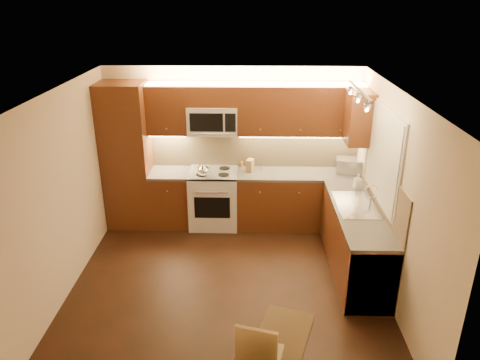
{
  "coord_description": "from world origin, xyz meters",
  "views": [
    {
      "loc": [
        0.29,
        -4.96,
        3.54
      ],
      "look_at": [
        0.15,
        0.55,
        1.25
      ],
      "focal_mm": 34.1,
      "sensor_mm": 36.0,
      "label": 1
    }
  ],
  "objects_px": {
    "kettle": "(203,169)",
    "dining_chair": "(260,354)",
    "microwave": "(213,120)",
    "sink": "(357,200)",
    "stove": "(214,198)",
    "toaster_oven": "(349,166)",
    "soap_bottle": "(358,181)",
    "knife_block": "(250,165)"
  },
  "relations": [
    {
      "from": "microwave",
      "to": "sink",
      "type": "distance_m",
      "value": 2.48
    },
    {
      "from": "sink",
      "to": "soap_bottle",
      "type": "xyz_separation_m",
      "value": [
        0.13,
        0.58,
        0.03
      ]
    },
    {
      "from": "knife_block",
      "to": "soap_bottle",
      "type": "height_order",
      "value": "soap_bottle"
    },
    {
      "from": "microwave",
      "to": "knife_block",
      "type": "distance_m",
      "value": 0.92
    },
    {
      "from": "microwave",
      "to": "kettle",
      "type": "xyz_separation_m",
      "value": [
        -0.14,
        -0.31,
        -0.7
      ]
    },
    {
      "from": "stove",
      "to": "soap_bottle",
      "type": "height_order",
      "value": "soap_bottle"
    },
    {
      "from": "dining_chair",
      "to": "soap_bottle",
      "type": "bearing_deg",
      "value": 77.49
    },
    {
      "from": "toaster_oven",
      "to": "microwave",
      "type": "bearing_deg",
      "value": -173.3
    },
    {
      "from": "sink",
      "to": "kettle",
      "type": "xyz_separation_m",
      "value": [
        -2.14,
        0.95,
        0.05
      ]
    },
    {
      "from": "dining_chair",
      "to": "knife_block",
      "type": "bearing_deg",
      "value": 106.55
    },
    {
      "from": "stove",
      "to": "dining_chair",
      "type": "bearing_deg",
      "value": -78.3
    },
    {
      "from": "microwave",
      "to": "sink",
      "type": "xyz_separation_m",
      "value": [
        2.0,
        -1.26,
        -0.74
      ]
    },
    {
      "from": "microwave",
      "to": "knife_block",
      "type": "bearing_deg",
      "value": -5.51
    },
    {
      "from": "stove",
      "to": "soap_bottle",
      "type": "distance_m",
      "value": 2.27
    },
    {
      "from": "knife_block",
      "to": "stove",
      "type": "bearing_deg",
      "value": -154.62
    },
    {
      "from": "stove",
      "to": "sink",
      "type": "distance_m",
      "value": 2.35
    },
    {
      "from": "kettle",
      "to": "dining_chair",
      "type": "relative_size",
      "value": 0.24
    },
    {
      "from": "soap_bottle",
      "to": "sink",
      "type": "bearing_deg",
      "value": -116.46
    },
    {
      "from": "dining_chair",
      "to": "kettle",
      "type": "bearing_deg",
      "value": 119.25
    },
    {
      "from": "dining_chair",
      "to": "toaster_oven",
      "type": "bearing_deg",
      "value": 81.98
    },
    {
      "from": "sink",
      "to": "soap_bottle",
      "type": "height_order",
      "value": "soap_bottle"
    },
    {
      "from": "stove",
      "to": "soap_bottle",
      "type": "bearing_deg",
      "value": -14.35
    },
    {
      "from": "stove",
      "to": "soap_bottle",
      "type": "xyz_separation_m",
      "value": [
        2.13,
        -0.55,
        0.55
      ]
    },
    {
      "from": "toaster_oven",
      "to": "knife_block",
      "type": "distance_m",
      "value": 1.54
    },
    {
      "from": "stove",
      "to": "microwave",
      "type": "xyz_separation_m",
      "value": [
        0.0,
        0.14,
        1.26
      ]
    },
    {
      "from": "toaster_oven",
      "to": "sink",
      "type": "bearing_deg",
      "value": -87.31
    },
    {
      "from": "soap_bottle",
      "to": "toaster_oven",
      "type": "bearing_deg",
      "value": 77.71
    },
    {
      "from": "microwave",
      "to": "dining_chair",
      "type": "height_order",
      "value": "microwave"
    },
    {
      "from": "stove",
      "to": "microwave",
      "type": "height_order",
      "value": "microwave"
    },
    {
      "from": "knife_block",
      "to": "dining_chair",
      "type": "distance_m",
      "value": 3.49
    },
    {
      "from": "sink",
      "to": "kettle",
      "type": "height_order",
      "value": "kettle"
    },
    {
      "from": "kettle",
      "to": "dining_chair",
      "type": "height_order",
      "value": "kettle"
    },
    {
      "from": "kettle",
      "to": "toaster_oven",
      "type": "bearing_deg",
      "value": 8.77
    },
    {
      "from": "stove",
      "to": "toaster_oven",
      "type": "distance_m",
      "value": 2.19
    },
    {
      "from": "microwave",
      "to": "dining_chair",
      "type": "xyz_separation_m",
      "value": [
        0.7,
        -3.49,
        -1.29
      ]
    },
    {
      "from": "microwave",
      "to": "knife_block",
      "type": "relative_size",
      "value": 3.79
    },
    {
      "from": "microwave",
      "to": "kettle",
      "type": "distance_m",
      "value": 0.77
    },
    {
      "from": "soap_bottle",
      "to": "dining_chair",
      "type": "height_order",
      "value": "soap_bottle"
    },
    {
      "from": "toaster_oven",
      "to": "dining_chair",
      "type": "height_order",
      "value": "toaster_oven"
    },
    {
      "from": "kettle",
      "to": "knife_block",
      "type": "relative_size",
      "value": 1.02
    },
    {
      "from": "kettle",
      "to": "microwave",
      "type": "bearing_deg",
      "value": 68.41
    },
    {
      "from": "kettle",
      "to": "knife_block",
      "type": "bearing_deg",
      "value": 22.01
    }
  ]
}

